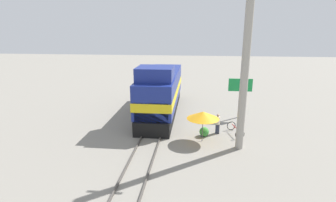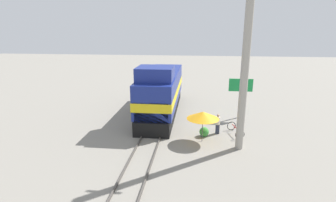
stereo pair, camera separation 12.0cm
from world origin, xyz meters
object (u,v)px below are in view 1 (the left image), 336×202
Objects in this scene: utility_pole at (246,63)px; vendor_umbrella at (203,115)px; billboard_sign at (240,88)px; person_bystander at (218,123)px; locomotive at (161,92)px; bicycle at (235,130)px.

utility_pole is 4.74m from vendor_umbrella.
billboard_sign is 2.28× the size of person_bystander.
locomotive is 1.06× the size of utility_pole.
billboard_sign is 5.03m from person_bystander.
vendor_umbrella is (-2.53, 0.89, -3.91)m from utility_pole.
vendor_umbrella is (3.85, -5.94, -0.14)m from locomotive.
billboard_sign is at bearing -114.37° from bicycle.
billboard_sign is 4.85m from bicycle.
utility_pole is at bearing -46.97° from locomotive.
bicycle is at bearing 88.06° from utility_pole.
utility_pole is at bearing -97.97° from billboard_sign.
vendor_umbrella is 6.68m from billboard_sign.
person_bystander is (1.22, 1.59, -1.15)m from vendor_umbrella.
person_bystander is at bearing 52.57° from vendor_umbrella.
vendor_umbrella is at bearing 17.84° from bicycle.
vendor_umbrella is 1.18× the size of bicycle.
billboard_sign is (7.30, -0.28, 0.65)m from locomotive.
billboard_sign is (3.45, 5.66, 0.80)m from vendor_umbrella.
locomotive is 7.76× the size of person_bystander.
person_bystander is at bearing -14.63° from bicycle.
billboard_sign is at bearing 82.03° from utility_pole.
locomotive is 6.80m from person_bystander.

